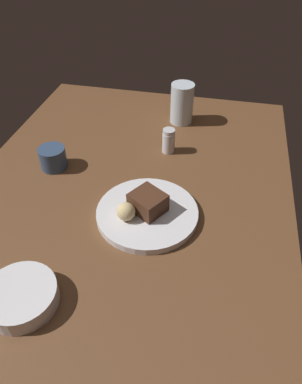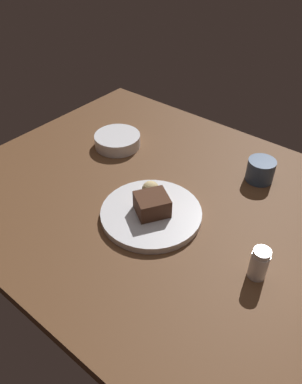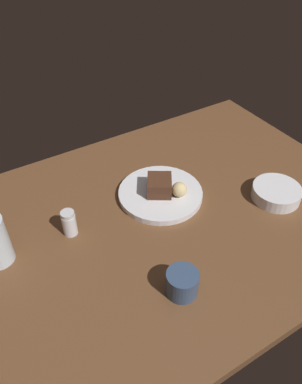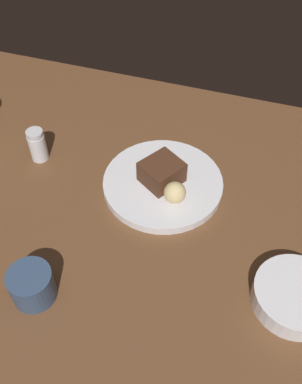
{
  "view_description": "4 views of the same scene",
  "coord_description": "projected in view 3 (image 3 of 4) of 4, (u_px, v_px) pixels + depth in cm",
  "views": [
    {
      "loc": [
        63.5,
        21.09,
        63.8
      ],
      "look_at": [
        1.84,
        7.6,
        8.5
      ],
      "focal_mm": 33.56,
      "sensor_mm": 36.0,
      "label": 1
    },
    {
      "loc": [
        -36.73,
        57.74,
        64.37
      ],
      "look_at": [
        5.92,
        5.33,
        8.51
      ],
      "focal_mm": 34.77,
      "sensor_mm": 36.0,
      "label": 2
    },
    {
      "loc": [
        -41.02,
        -61.31,
        76.27
      ],
      "look_at": [
        1.65,
        8.07,
        5.11
      ],
      "focal_mm": 35.6,
      "sensor_mm": 36.0,
      "label": 3
    },
    {
      "loc": [
        20.08,
        -50.0,
        69.49
      ],
      "look_at": [
        3.65,
        1.43,
        7.43
      ],
      "focal_mm": 40.94,
      "sensor_mm": 36.0,
      "label": 4
    }
  ],
  "objects": [
    {
      "name": "bread_roll",
      "position": [
        179.0,
        189.0,
        1.06
      ],
      "size": [
        4.28,
        4.28,
        4.28
      ],
      "primitive_type": "sphere",
      "color": "#DBC184",
      "rests_on": "dessert_plate"
    },
    {
      "name": "salt_shaker",
      "position": [
        69.0,
        223.0,
        0.97
      ],
      "size": [
        3.69,
        3.69,
        7.35
      ],
      "color": "silver",
      "rests_on": "dining_table"
    },
    {
      "name": "coffee_cup",
      "position": [
        182.0,
        283.0,
        0.84
      ],
      "size": [
        7.33,
        7.33,
        6.07
      ],
      "primitive_type": "cylinder",
      "color": "#334766",
      "rests_on": "dining_table"
    },
    {
      "name": "dining_table",
      "position": [
        161.0,
        220.0,
        1.05
      ],
      "size": [
        120.0,
        84.0,
        3.0
      ],
      "primitive_type": "cube",
      "color": "brown",
      "rests_on": "ground"
    },
    {
      "name": "side_bowl",
      "position": [
        276.0,
        193.0,
        1.08
      ],
      "size": [
        13.79,
        13.79,
        3.72
      ],
      "primitive_type": "cylinder",
      "color": "silver",
      "rests_on": "dining_table"
    },
    {
      "name": "dessert_plate",
      "position": [
        160.0,
        194.0,
        1.09
      ],
      "size": [
        24.18,
        24.18,
        1.75
      ],
      "primitive_type": "cylinder",
      "color": "silver",
      "rests_on": "dining_table"
    },
    {
      "name": "chocolate_cake_slice",
      "position": [
        159.0,
        185.0,
        1.07
      ],
      "size": [
        9.7,
        9.89,
        4.64
      ],
      "primitive_type": "cube",
      "rotation": [
        0.0,
        0.0,
        1.01
      ],
      "color": "#472819",
      "rests_on": "dessert_plate"
    }
  ]
}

